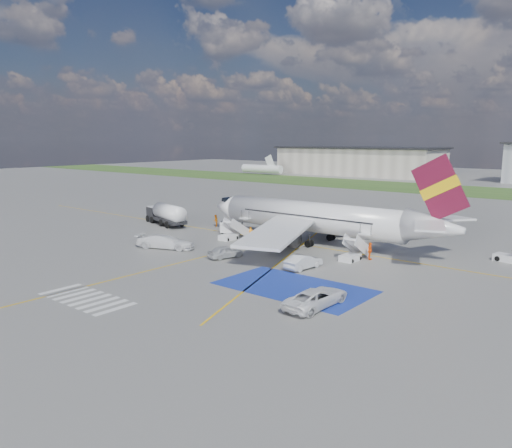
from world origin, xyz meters
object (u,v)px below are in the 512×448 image
object	(u,v)px
gpu_cart	(229,228)
van_white_a	(317,295)
car_silver_a	(225,252)
car_silver_b	(304,262)
airliner	(321,218)
fuel_tanker	(166,216)
van_white_b	(165,240)

from	to	relation	value
gpu_cart	van_white_a	size ratio (longest dim) A/B	0.48
car_silver_a	gpu_cart	bearing A→B (deg)	-32.48
car_silver_a	van_white_a	size ratio (longest dim) A/B	0.78
gpu_cart	car_silver_b	bearing A→B (deg)	-48.15
airliner	fuel_tanker	size ratio (longest dim) A/B	3.61
gpu_cart	van_white_b	distance (m)	12.20
airliner	fuel_tanker	xyz separation A→B (m)	(-26.56, -3.31, -1.97)
airliner	van_white_a	world-z (taller)	airliner
fuel_tanker	van_white_b	xyz separation A→B (m)	(13.13, -11.32, -0.31)
airliner	car_silver_a	xyz separation A→B (m)	(-4.19, -13.61, -2.69)
van_white_b	van_white_a	bearing A→B (deg)	-125.13
airliner	car_silver_a	distance (m)	14.49
car_silver_b	van_white_a	distance (m)	11.94
airliner	car_silver_b	size ratio (longest dim) A/B	8.03
airliner	van_white_a	bearing A→B (deg)	-58.52
airliner	car_silver_a	bearing A→B (deg)	-107.11
airliner	car_silver_a	world-z (taller)	airliner
fuel_tanker	van_white_a	size ratio (longest dim) A/B	1.92
van_white_a	van_white_b	size ratio (longest dim) A/B	0.94
van_white_a	van_white_b	bearing A→B (deg)	-13.38
car_silver_a	van_white_b	size ratio (longest dim) A/B	0.73
gpu_cart	van_white_a	world-z (taller)	van_white_a
car_silver_a	van_white_a	xyz separation A→B (m)	(17.15, -7.55, 0.29)
car_silver_b	van_white_a	size ratio (longest dim) A/B	0.86
fuel_tanker	van_white_b	size ratio (longest dim) A/B	1.81
car_silver_a	van_white_b	distance (m)	9.31
fuel_tanker	gpu_cart	xyz separation A→B (m)	(12.61, 0.87, -0.60)
fuel_tanker	van_white_a	xyz separation A→B (m)	(39.52, -17.85, -0.42)
car_silver_a	van_white_b	world-z (taller)	van_white_b
van_white_a	van_white_b	world-z (taller)	van_white_b
fuel_tanker	van_white_b	distance (m)	17.34
airliner	van_white_a	size ratio (longest dim) A/B	6.93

